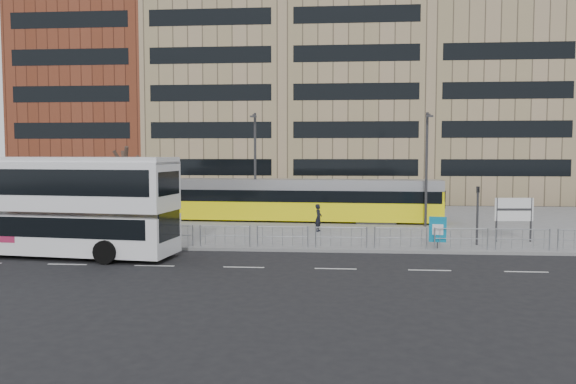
# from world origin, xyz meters

# --- Properties ---
(ground) EXTENTS (120.00, 120.00, 0.00)m
(ground) POSITION_xyz_m (0.00, 0.00, 0.00)
(ground) COLOR black
(ground) RESTS_ON ground
(plaza) EXTENTS (64.00, 24.00, 0.15)m
(plaza) POSITION_xyz_m (0.00, 12.00, 0.07)
(plaza) COLOR slate
(plaza) RESTS_ON ground
(kerb) EXTENTS (64.00, 0.25, 0.17)m
(kerb) POSITION_xyz_m (0.00, 0.05, 0.07)
(kerb) COLOR gray
(kerb) RESTS_ON ground
(building_row) EXTENTS (70.40, 18.40, 31.20)m
(building_row) POSITION_xyz_m (1.55, 34.27, 12.91)
(building_row) COLOR brown
(building_row) RESTS_ON ground
(pedestrian_barrier) EXTENTS (32.07, 0.07, 1.10)m
(pedestrian_barrier) POSITION_xyz_m (2.00, 0.50, 0.98)
(pedestrian_barrier) COLOR #9A9DA2
(pedestrian_barrier) RESTS_ON plaza
(road_markings) EXTENTS (62.00, 0.12, 0.01)m
(road_markings) POSITION_xyz_m (1.00, -4.00, 0.01)
(road_markings) COLOR white
(road_markings) RESTS_ON ground
(double_decker_bus) EXTENTS (12.24, 4.18, 4.80)m
(double_decker_bus) POSITION_xyz_m (-11.62, -2.02, 2.59)
(double_decker_bus) COLOR white
(double_decker_bus) RESTS_ON ground
(tram) EXTENTS (25.41, 3.65, 2.98)m
(tram) POSITION_xyz_m (-3.27, 11.67, 1.65)
(tram) COLOR #FBEE0D
(tram) RESTS_ON plaza
(station_sign) EXTENTS (2.09, 0.27, 2.41)m
(station_sign) POSITION_xyz_m (11.70, 3.20, 1.82)
(station_sign) COLOR #2D2D30
(station_sign) RESTS_ON plaza
(ad_panel) EXTENTS (0.86, 0.22, 1.62)m
(ad_panel) POSITION_xyz_m (7.18, 0.74, 1.10)
(ad_panel) COLOR #2D2D30
(ad_panel) RESTS_ON plaza
(pedestrian) EXTENTS (0.53, 0.69, 1.69)m
(pedestrian) POSITION_xyz_m (1.00, 6.47, 1.00)
(pedestrian) COLOR black
(pedestrian) RESTS_ON plaza
(traffic_light_west) EXTENTS (0.18, 0.21, 3.10)m
(traffic_light_west) POSITION_xyz_m (-9.57, 0.71, 2.12)
(traffic_light_west) COLOR #2D2D30
(traffic_light_west) RESTS_ON plaza
(traffic_light_east) EXTENTS (0.17, 0.21, 3.10)m
(traffic_light_east) POSITION_xyz_m (9.45, 1.99, 2.12)
(traffic_light_east) COLOR #2D2D30
(traffic_light_east) RESTS_ON plaza
(lamp_post_west) EXTENTS (0.45, 1.04, 7.64)m
(lamp_post_west) POSITION_xyz_m (-3.59, 11.13, 4.34)
(lamp_post_west) COLOR #2D2D30
(lamp_post_west) RESTS_ON plaza
(lamp_post_east) EXTENTS (0.45, 1.04, 7.48)m
(lamp_post_east) POSITION_xyz_m (7.98, 9.29, 4.26)
(lamp_post_east) COLOR #2D2D30
(lamp_post_east) RESTS_ON plaza
(bare_tree) EXTENTS (4.90, 4.90, 7.62)m
(bare_tree) POSITION_xyz_m (-12.18, 9.04, 5.54)
(bare_tree) COLOR black
(bare_tree) RESTS_ON plaza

